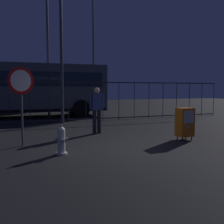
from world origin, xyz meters
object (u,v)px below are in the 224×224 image
at_px(newspaper_box_primary, 185,122).
at_px(street_light_near_right, 48,36).
at_px(bus_near, 11,87).
at_px(street_light_far_right, 61,37).
at_px(fire_hydrant, 61,140).
at_px(stop_sign, 21,90).
at_px(street_light_near_left, 93,45).
at_px(pedestrian, 97,108).

xyz_separation_m(newspaper_box_primary, street_light_near_right, (-3.00, 9.06, 4.12)).
relative_size(bus_near, street_light_far_right, 1.54).
relative_size(fire_hydrant, stop_sign, 0.33).
bearing_deg(street_light_far_right, bus_near, 122.68).
xyz_separation_m(street_light_near_left, street_light_near_right, (-3.92, -3.67, -0.24)).
height_order(newspaper_box_primary, street_light_near_right, street_light_near_right).
distance_m(street_light_near_right, street_light_far_right, 3.64).
height_order(stop_sign, street_light_near_left, street_light_near_left).
bearing_deg(fire_hydrant, bus_near, 96.36).
distance_m(stop_sign, street_light_far_right, 5.55).
bearing_deg(bus_near, street_light_near_right, 4.84).
xyz_separation_m(newspaper_box_primary, street_light_near_left, (0.92, 12.73, 4.37)).
bearing_deg(street_light_near_right, newspaper_box_primary, -71.69).
bearing_deg(bus_near, pedestrian, -66.49).
height_order(stop_sign, street_light_near_right, street_light_near_right).
distance_m(newspaper_box_primary, street_light_far_right, 7.08).
xyz_separation_m(fire_hydrant, street_light_near_right, (1.02, 9.55, 4.34)).
bearing_deg(stop_sign, pedestrian, 25.60).
height_order(bus_near, street_light_near_right, street_light_near_right).
height_order(newspaper_box_primary, pedestrian, pedestrian).
relative_size(newspaper_box_primary, street_light_near_left, 0.12).
distance_m(newspaper_box_primary, stop_sign, 5.05).
relative_size(street_light_near_left, street_light_near_right, 1.06).
height_order(fire_hydrant, stop_sign, stop_sign).
distance_m(fire_hydrant, street_light_far_right, 7.09).
bearing_deg(street_light_near_right, pedestrian, -83.79).
relative_size(stop_sign, bus_near, 0.21).
bearing_deg(fire_hydrant, street_light_far_right, 79.14).
distance_m(street_light_near_left, street_light_near_right, 5.37).
bearing_deg(bus_near, stop_sign, -87.67).
bearing_deg(street_light_near_right, fire_hydrant, -96.10).
height_order(fire_hydrant, street_light_near_left, street_light_near_left).
xyz_separation_m(newspaper_box_primary, pedestrian, (-2.25, 2.15, 0.38)).
bearing_deg(pedestrian, street_light_near_left, 73.35).
bearing_deg(bus_near, newspaper_box_primary, -59.50).
relative_size(stop_sign, street_light_near_right, 0.27).
height_order(fire_hydrant, street_light_near_right, street_light_near_right).
relative_size(stop_sign, street_light_far_right, 0.33).
bearing_deg(street_light_near_left, street_light_far_right, -117.66).
distance_m(pedestrian, bus_near, 7.37).
bearing_deg(newspaper_box_primary, bus_near, 119.60).
bearing_deg(pedestrian, stop_sign, -154.40).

